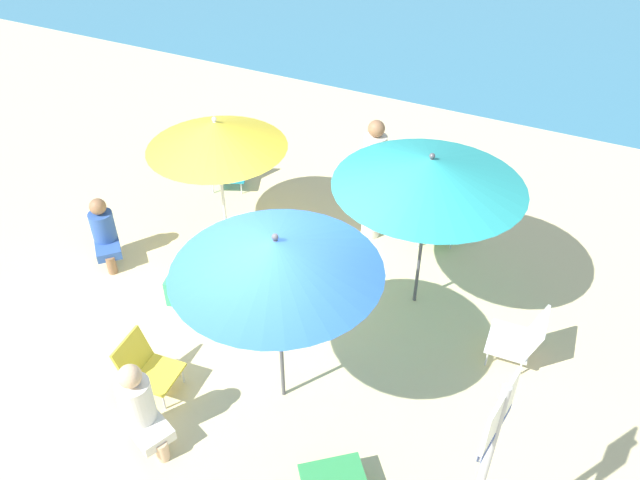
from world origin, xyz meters
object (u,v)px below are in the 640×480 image
Objects in this scene: person_b at (373,180)px; warning_sign at (486,462)px; beach_chair_d at (435,213)px; person_c at (140,406)px; umbrella_teal at (430,172)px; beach_bag at (178,290)px; person_a at (104,231)px; beach_chair_c at (146,366)px; beach_chair_a at (229,168)px; umbrella_yellow at (216,135)px; beach_chair_e at (275,284)px; umbrella_blue at (276,256)px; beach_chair_f at (522,338)px.

warning_sign reaches higher than person_b.
person_c reaches higher than beach_chair_d.
umbrella_teal is 3.18m from warning_sign.
beach_bag is (-2.30, -2.66, -0.18)m from beach_chair_d.
beach_chair_d is 0.81× the size of person_a.
person_c is at bearing 26.66° from person_b.
beach_chair_c is 4.25m from beach_chair_d.
person_a reaches higher than beach_chair_a.
beach_chair_d is 4.33m from person_a.
umbrella_yellow is 5.24× the size of beach_bag.
beach_chair_c is 0.87× the size of beach_chair_d.
umbrella_yellow is 2.41× the size of beach_chair_e.
person_a reaches higher than beach_chair_c.
beach_chair_c is (-2.00, -2.49, -1.46)m from umbrella_teal.
umbrella_blue is 4.44m from beach_chair_a.
beach_bag is at bearing 31.83° from person_a.
beach_chair_f is 0.38× the size of person_b.
warning_sign reaches higher than umbrella_yellow.
person_a reaches higher than beach_chair_d.
umbrella_teal reaches higher than person_b.
person_b is at bearing 67.77° from beach_chair_c.
umbrella_blue is 2.29× the size of person_a.
umbrella_blue reaches higher than person_c.
person_c is (-0.64, -3.97, -0.41)m from person_b.
beach_chair_f is 1.91× the size of beach_bag.
person_c is (-2.95, -2.58, 0.13)m from beach_chair_f.
beach_chair_f is 3.92m from person_c.
person_c is (1.80, -4.20, 0.18)m from beach_chair_a.
umbrella_yellow is 5.01m from warning_sign.
beach_chair_f is (2.77, 0.41, 0.01)m from beach_chair_e.
umbrella_teal is 2.98× the size of beach_chair_a.
umbrella_teal is at bearing 45.14° from beach_chair_c.
person_b is at bearing 28.73° from umbrella_yellow.
person_a is (-0.39, -2.25, 0.16)m from beach_chair_a.
umbrella_yellow is 1.88× the size of person_c.
umbrella_yellow is 2.85× the size of beach_chair_c.
beach_chair_d reaches higher than beach_bag.
warning_sign is (0.07, -2.43, 1.12)m from beach_chair_f.
person_a is (-3.10, 0.91, -1.38)m from umbrella_blue.
beach_chair_d is at bearing 81.48° from umbrella_blue.
beach_chair_a is at bearing -109.66° from beach_chair_d.
beach_chair_a is 3.97m from beach_chair_c.
beach_chair_a is at bearing -59.68° from person_b.
umbrella_blue is at bearing 16.96° from beach_chair_c.
umbrella_blue is 1.20× the size of person_b.
umbrella_blue is at bearing -31.00° from beach_chair_d.
beach_chair_c is 3.58m from warning_sign.
umbrella_yellow reaches higher than beach_chair_c.
umbrella_blue is 2.08m from umbrella_teal.
person_a is 1.36m from beach_bag.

